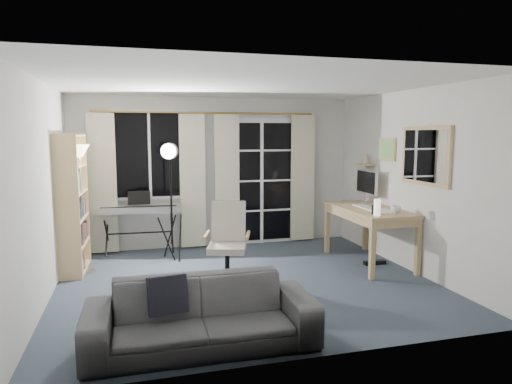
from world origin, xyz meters
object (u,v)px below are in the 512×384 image
studio_light (170,165)px  desk (369,215)px  keyboard_piano (139,210)px  mug (396,209)px  bookshelf (70,207)px  sofa (201,303)px  torchiere_lamp (80,170)px  office_chair (228,236)px  monitor (367,183)px

studio_light → desk: bearing=-1.6°
keyboard_piano → mug: keyboard_piano is taller
bookshelf → sofa: size_ratio=0.93×
keyboard_piano → studio_light: studio_light is taller
studio_light → torchiere_lamp: bearing=-151.1°
studio_light → office_chair: size_ratio=1.72×
keyboard_piano → mug: bearing=-26.8°
torchiere_lamp → studio_light: studio_light is taller
studio_light → office_chair: bearing=-48.4°
studio_light → mug: bearing=-10.0°
bookshelf → office_chair: bearing=-25.7°
studio_light → monitor: size_ratio=3.04×
sofa → desk: bearing=37.0°
sofa → torchiere_lamp: bearing=116.4°
monitor → sofa: bearing=-139.8°
office_chair → bookshelf: bearing=169.2°
office_chair → sofa: office_chair is taller
desk → sofa: size_ratio=0.75×
studio_light → desk: size_ratio=1.17×
torchiere_lamp → keyboard_piano: size_ratio=1.35×
mug → keyboard_piano: bearing=150.6°
bookshelf → sofa: 2.96m
torchiere_lamp → mug: 4.12m
office_chair → sofa: size_ratio=0.51×
keyboard_piano → mug: 3.70m
torchiere_lamp → sofa: 2.94m
bookshelf → studio_light: bookshelf is taller
office_chair → desk: size_ratio=0.68×
office_chair → monitor: monitor is taller
keyboard_piano → mug: size_ratio=9.66×
monitor → desk: bearing=-113.1°
office_chair → monitor: size_ratio=1.77×
bookshelf → sofa: bearing=-60.3°
bookshelf → keyboard_piano: bookshelf is taller
bookshelf → sofa: (1.34, -2.59, -0.48)m
office_chair → sofa: 1.69m
bookshelf → monitor: bearing=-0.4°
torchiere_lamp → office_chair: (1.75, -0.93, -0.77)m
desk → monitor: bearing=66.9°
torchiere_lamp → mug: torchiere_lamp is taller
torchiere_lamp → studio_light: (1.17, 0.27, 0.03)m
keyboard_piano → office_chair: size_ratio=1.24×
torchiere_lamp → sofa: bearing=-64.7°
office_chair → studio_light: bearing=133.2°
monitor → keyboard_piano: bearing=165.8°
mug → office_chair: bearing=176.3°
bookshelf → monitor: size_ratio=3.21×
bookshelf → office_chair: size_ratio=1.81×
keyboard_piano → desk: keyboard_piano is taller
monitor → mug: size_ratio=4.39×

